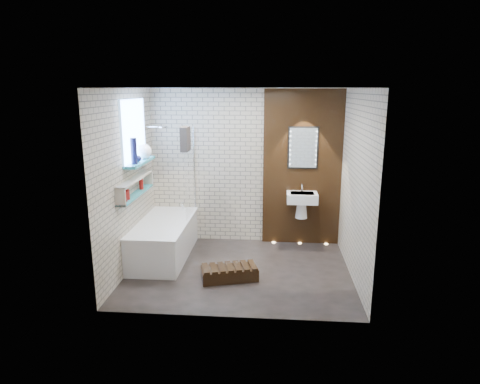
# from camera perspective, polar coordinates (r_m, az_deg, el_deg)

# --- Properties ---
(ground) EXTENTS (3.20, 3.20, 0.00)m
(ground) POSITION_cam_1_polar(r_m,az_deg,el_deg) (6.29, -0.11, -10.55)
(ground) COLOR black
(ground) RESTS_ON ground
(room_shell) EXTENTS (3.24, 3.20, 2.60)m
(room_shell) POSITION_cam_1_polar(r_m,az_deg,el_deg) (5.88, -0.12, 1.07)
(room_shell) COLOR #AFA48B
(room_shell) RESTS_ON ground
(walnut_panel) EXTENTS (1.30, 0.06, 2.60)m
(walnut_panel) POSITION_cam_1_polar(r_m,az_deg,el_deg) (7.12, 8.39, 3.16)
(walnut_panel) COLOR black
(walnut_panel) RESTS_ON ground
(clerestory_window) EXTENTS (0.18, 1.00, 0.94)m
(clerestory_window) POSITION_cam_1_polar(r_m,az_deg,el_deg) (6.44, -14.02, 7.20)
(clerestory_window) COLOR #7FADE0
(clerestory_window) RESTS_ON room_shell
(display_niche) EXTENTS (0.14, 1.30, 0.26)m
(display_niche) POSITION_cam_1_polar(r_m,az_deg,el_deg) (6.35, -13.89, 0.70)
(display_niche) COLOR teal
(display_niche) RESTS_ON room_shell
(bathtub) EXTENTS (0.79, 1.74, 0.70)m
(bathtub) POSITION_cam_1_polar(r_m,az_deg,el_deg) (6.80, -10.20, -6.25)
(bathtub) COLOR white
(bathtub) RESTS_ON ground
(bath_screen) EXTENTS (0.01, 0.78, 1.40)m
(bath_screen) POSITION_cam_1_polar(r_m,az_deg,el_deg) (6.87, -6.76, 2.66)
(bath_screen) COLOR white
(bath_screen) RESTS_ON bathtub
(towel) EXTENTS (0.11, 0.28, 0.37)m
(towel) POSITION_cam_1_polar(r_m,az_deg,el_deg) (6.50, -7.40, 7.10)
(towel) COLOR #2A2522
(towel) RESTS_ON bath_screen
(shower_head) EXTENTS (0.18, 0.18, 0.02)m
(shower_head) POSITION_cam_1_polar(r_m,az_deg,el_deg) (6.92, -10.36, 8.64)
(shower_head) COLOR silver
(shower_head) RESTS_ON room_shell
(washbasin) EXTENTS (0.50, 0.36, 0.58)m
(washbasin) POSITION_cam_1_polar(r_m,az_deg,el_deg) (7.04, 8.35, -1.22)
(washbasin) COLOR white
(washbasin) RESTS_ON walnut_panel
(led_mirror) EXTENTS (0.50, 0.02, 0.70)m
(led_mirror) POSITION_cam_1_polar(r_m,az_deg,el_deg) (7.03, 8.51, 5.91)
(led_mirror) COLOR black
(led_mirror) RESTS_ON walnut_panel
(walnut_step) EXTENTS (0.83, 0.53, 0.17)m
(walnut_step) POSITION_cam_1_polar(r_m,az_deg,el_deg) (6.00, -1.45, -10.94)
(walnut_step) COLOR black
(walnut_step) RESTS_ON ground
(niche_bottles) EXTENTS (0.06, 0.77, 0.16)m
(niche_bottles) POSITION_cam_1_polar(r_m,az_deg,el_deg) (6.21, -14.35, 0.09)
(niche_bottles) COLOR maroon
(niche_bottles) RESTS_ON display_niche
(sill_vases) EXTENTS (0.23, 0.63, 0.37)m
(sill_vases) POSITION_cam_1_polar(r_m,az_deg,el_deg) (6.53, -13.09, 5.32)
(sill_vases) COLOR #131434
(sill_vases) RESTS_ON clerestory_window
(floor_uplights) EXTENTS (0.96, 0.06, 0.01)m
(floor_uplights) POSITION_cam_1_polar(r_m,az_deg,el_deg) (7.40, 8.08, -6.85)
(floor_uplights) COLOR #FFD899
(floor_uplights) RESTS_ON ground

